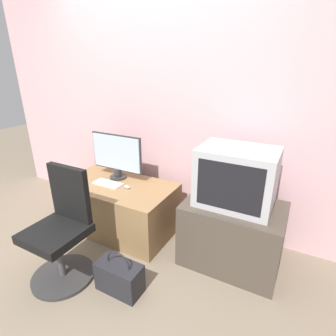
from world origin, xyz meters
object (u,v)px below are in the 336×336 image
Objects in this scene: handbag at (120,277)px; cardboard_box_lower at (67,200)px; main_monitor at (117,155)px; mouse at (127,187)px; keyboard at (108,184)px; office_chair at (62,233)px; crt_tv at (236,177)px.

cardboard_box_lower is at bearing 153.21° from handbag.
main_monitor is 1.85× the size of cardboard_box_lower.
mouse is at bearing -34.79° from main_monitor.
office_chair reaches higher than keyboard.
keyboard is 0.93× the size of cardboard_box_lower.
crt_tv is 1.67× the size of handbag.
office_chair reaches higher than mouse.
mouse is 0.75m from office_chair.
cardboard_box_lower is (-0.64, -0.19, -0.61)m from main_monitor.
main_monitor is 0.90m from cardboard_box_lower.
main_monitor is 0.38m from mouse.
office_chair is (-1.15, -0.82, -0.41)m from crt_tv.
keyboard is at bearing -87.03° from main_monitor.
mouse is (0.24, -0.17, -0.24)m from main_monitor.
keyboard is 1.31m from crt_tv.
cardboard_box_lower is (-0.77, 0.71, -0.24)m from office_chair.
office_chair is at bearing -80.51° from keyboard.
handbag is at bearing 7.69° from office_chair.
handbag is (0.63, -0.83, -0.65)m from main_monitor.
handbag is at bearing -59.59° from mouse.
mouse is 0.87m from handbag.
crt_tv reaches higher than cardboard_box_lower.
office_chair is at bearing -172.31° from handbag.
main_monitor reaches higher than keyboard.
office_chair is (-0.11, -0.73, -0.13)m from mouse.
cardboard_box_lower is (-1.92, -0.12, -0.65)m from crt_tv.
crt_tv reaches higher than main_monitor.
crt_tv reaches higher than keyboard.
main_monitor is 1.99× the size of keyboard.
mouse is at bearing 1.22° from cardboard_box_lower.
main_monitor is 9.35× the size of mouse.
keyboard is at bearing 0.44° from cardboard_box_lower.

